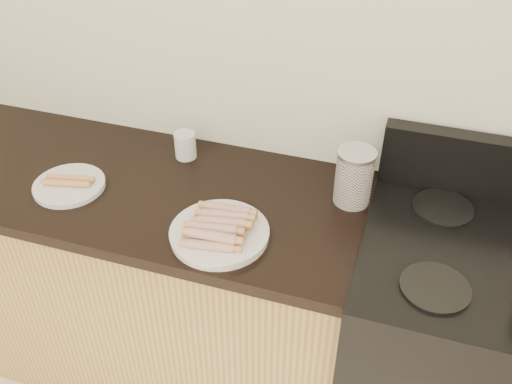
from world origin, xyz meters
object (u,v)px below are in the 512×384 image
(stove, at_px, (466,361))
(main_plate, at_px, (219,234))
(mug, at_px, (185,145))
(side_plate, at_px, (69,185))
(canister, at_px, (354,177))

(stove, distance_m, main_plate, 0.90)
(main_plate, height_order, mug, mug)
(side_plate, relative_size, mug, 2.49)
(main_plate, xyz_separation_m, side_plate, (-0.54, 0.07, -0.00))
(canister, bearing_deg, side_plate, -166.39)
(side_plate, xyz_separation_m, canister, (0.87, 0.21, 0.08))
(stove, bearing_deg, canister, 162.35)
(mug, bearing_deg, main_plate, -53.88)
(stove, bearing_deg, side_plate, -176.97)
(stove, distance_m, canister, 0.71)
(stove, height_order, mug, mug)
(side_plate, relative_size, canister, 1.25)
(stove, relative_size, canister, 5.06)
(stove, xyz_separation_m, main_plate, (-0.77, -0.14, 0.45))
(canister, distance_m, mug, 0.59)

